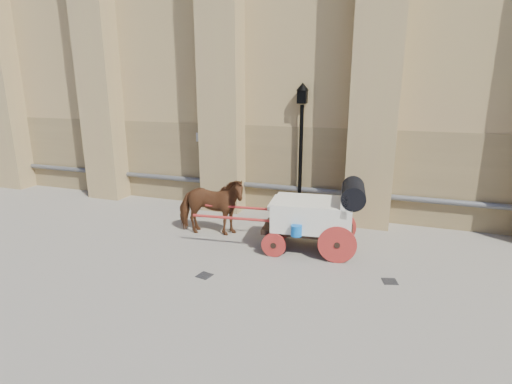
% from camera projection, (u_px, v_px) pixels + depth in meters
% --- Properties ---
extents(ground, '(90.00, 90.00, 0.00)m').
position_uv_depth(ground, '(204.00, 250.00, 10.89)').
color(ground, gray).
rests_on(ground, ground).
extents(horse, '(2.23, 1.31, 1.77)m').
position_uv_depth(horse, '(211.00, 206.00, 11.77)').
color(horse, brown).
rests_on(horse, ground).
extents(carriage, '(4.61, 1.76, 1.97)m').
position_uv_depth(carriage, '(318.00, 213.00, 10.57)').
color(carriage, black).
rests_on(carriage, ground).
extents(street_lamp, '(0.41, 0.41, 4.42)m').
position_uv_depth(street_lamp, '(301.00, 147.00, 13.17)').
color(street_lamp, black).
rests_on(street_lamp, ground).
extents(drain_grate_near, '(0.38, 0.38, 0.01)m').
position_uv_depth(drain_grate_near, '(205.00, 275.00, 9.40)').
color(drain_grate_near, black).
rests_on(drain_grate_near, ground).
extents(drain_grate_far, '(0.40, 0.40, 0.01)m').
position_uv_depth(drain_grate_far, '(390.00, 281.00, 9.13)').
color(drain_grate_far, black).
rests_on(drain_grate_far, ground).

